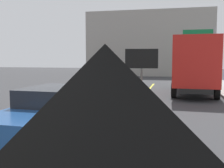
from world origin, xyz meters
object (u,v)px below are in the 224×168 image
traffic_cone_mid_lane (122,136)px  traffic_cone_curbside (138,103)px  pickup_car (54,111)px  arrow_board_trailer (141,94)px  box_truck (195,65)px  highway_guide_sign (205,45)px  traffic_cone_far_lane (131,118)px

traffic_cone_mid_lane → traffic_cone_curbside: bearing=93.4°
pickup_car → arrow_board_trailer: bearing=72.4°
box_truck → traffic_cone_mid_lane: (-2.43, -11.38, -1.47)m
arrow_board_trailer → box_truck: (2.81, 4.43, 1.37)m
highway_guide_sign → traffic_cone_mid_lane: 19.92m
traffic_cone_mid_lane → box_truck: bearing=78.0°
pickup_car → traffic_cone_mid_lane: (2.26, -1.04, -0.32)m
pickup_car → traffic_cone_far_lane: bearing=33.7°
pickup_car → box_truck: bearing=65.6°
highway_guide_sign → traffic_cone_far_lane: bearing=-103.2°
traffic_cone_far_lane → traffic_cone_curbside: traffic_cone_curbside is taller
box_truck → traffic_cone_far_lane: bearing=-106.2°
pickup_car → highway_guide_sign: 19.44m
highway_guide_sign → traffic_cone_far_lane: highway_guide_sign is taller
traffic_cone_mid_lane → traffic_cone_curbside: traffic_cone_mid_lane is taller
arrow_board_trailer → pickup_car: size_ratio=0.54×
pickup_car → traffic_cone_far_lane: (2.08, 1.39, -0.41)m
traffic_cone_curbside → box_truck: bearing=66.8°
traffic_cone_mid_lane → arrow_board_trailer: bearing=93.1°
traffic_cone_mid_lane → traffic_cone_curbside: (-0.30, 5.01, -0.04)m
pickup_car → traffic_cone_curbside: pickup_car is taller
traffic_cone_mid_lane → traffic_cone_far_lane: bearing=94.3°
arrow_board_trailer → box_truck: size_ratio=0.34×
box_truck → pickup_car: box_truck is taller
pickup_car → highway_guide_sign: (6.03, 18.28, 2.72)m
arrow_board_trailer → box_truck: 5.42m
arrow_board_trailer → box_truck: box_truck is taller
highway_guide_sign → traffic_cone_far_lane: size_ratio=8.50×
box_truck → highway_guide_sign: bearing=80.4°
arrow_board_trailer → pickup_car: 6.21m
traffic_cone_far_lane → highway_guide_sign: bearing=76.8°
arrow_board_trailer → traffic_cone_curbside: arrow_board_trailer is taller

